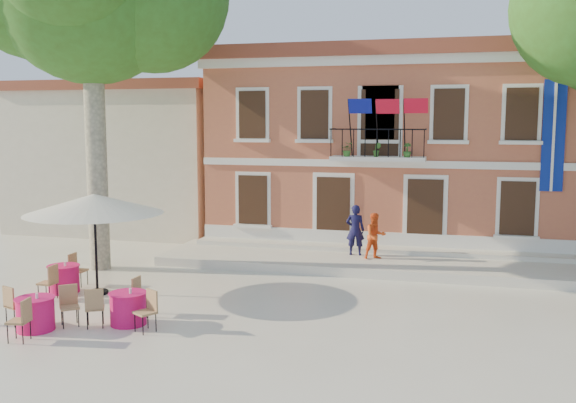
# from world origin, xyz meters

# --- Properties ---
(ground) EXTENTS (90.00, 90.00, 0.00)m
(ground) POSITION_xyz_m (0.00, 0.00, 0.00)
(ground) COLOR beige
(ground) RESTS_ON ground
(main_building) EXTENTS (13.50, 9.59, 7.50)m
(main_building) POSITION_xyz_m (2.00, 9.99, 3.78)
(main_building) COLOR #AD563E
(main_building) RESTS_ON ground
(neighbor_west) EXTENTS (9.40, 9.40, 6.40)m
(neighbor_west) POSITION_xyz_m (-9.50, 11.00, 3.22)
(neighbor_west) COLOR beige
(neighbor_west) RESTS_ON ground
(terrace) EXTENTS (14.00, 3.40, 0.30)m
(terrace) POSITION_xyz_m (2.00, 4.40, 0.15)
(terrace) COLOR silver
(terrace) RESTS_ON ground
(patio_umbrella) EXTENTS (3.76, 3.76, 2.80)m
(patio_umbrella) POSITION_xyz_m (-4.99, -0.83, 2.51)
(patio_umbrella) COLOR black
(patio_umbrella) RESTS_ON ground
(pedestrian_navy) EXTENTS (0.64, 0.44, 1.70)m
(pedestrian_navy) POSITION_xyz_m (1.38, 4.73, 1.15)
(pedestrian_navy) COLOR #111036
(pedestrian_navy) RESTS_ON terrace
(pedestrian_orange) EXTENTS (0.92, 0.87, 1.50)m
(pedestrian_orange) POSITION_xyz_m (2.11, 4.28, 1.05)
(pedestrian_orange) COLOR #E7501B
(pedestrian_orange) RESTS_ON terrace
(cafe_table_0) EXTENTS (1.87, 1.64, 0.95)m
(cafe_table_0) POSITION_xyz_m (-2.82, -3.07, 0.43)
(cafe_table_0) COLOR #D81462
(cafe_table_0) RESTS_ON ground
(cafe_table_1) EXTENTS (1.85, 1.75, 0.95)m
(cafe_table_1) POSITION_xyz_m (-4.66, -4.00, 0.43)
(cafe_table_1) COLOR #D81462
(cafe_table_1) RESTS_ON ground
(cafe_table_3) EXTENTS (0.90, 1.92, 0.95)m
(cafe_table_3) POSITION_xyz_m (-5.96, -0.94, 0.42)
(cafe_table_3) COLOR #D81462
(cafe_table_3) RESTS_ON ground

